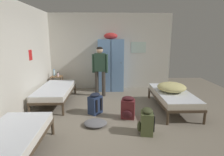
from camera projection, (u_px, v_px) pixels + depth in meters
name	position (u px, v px, depth m)	size (l,w,h in m)	color
ground_plane	(112.00, 119.00, 4.46)	(8.82, 8.82, 0.00)	gray
room_backdrop	(69.00, 56.00, 5.35)	(4.52, 5.58, 2.77)	beige
locker_bank	(111.00, 64.00, 6.66)	(0.90, 0.55, 2.07)	#6B93C6
shelf_unit	(57.00, 82.00, 6.58)	(0.38, 0.30, 0.57)	brown
bed_right	(173.00, 96.00, 4.99)	(0.90, 1.90, 0.49)	#473828
bed_left_rear	(55.00, 91.00, 5.46)	(0.90, 1.90, 0.49)	#473828
bed_left_front	(6.00, 143.00, 2.77)	(0.90, 1.90, 0.49)	#473828
bedding_heap	(172.00, 87.00, 4.97)	(0.76, 0.75, 0.25)	#D1C67F
person_traveler	(100.00, 67.00, 5.98)	(0.51, 0.23, 1.63)	#3D3833
water_bottle	(54.00, 73.00, 6.52)	(0.07, 0.07, 0.25)	#B2DBEA
lotion_bottle	(58.00, 75.00, 6.48)	(0.06, 0.06, 0.16)	beige
backpack_maroon	(128.00, 108.00, 4.45)	(0.37, 0.38, 0.55)	maroon
backpack_olive	(146.00, 122.00, 3.74)	(0.37, 0.35, 0.55)	#566038
backpack_navy	(95.00, 104.00, 4.73)	(0.42, 0.41, 0.55)	navy
clothes_pile_grey	(95.00, 123.00, 4.12)	(0.52, 0.45, 0.11)	slate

